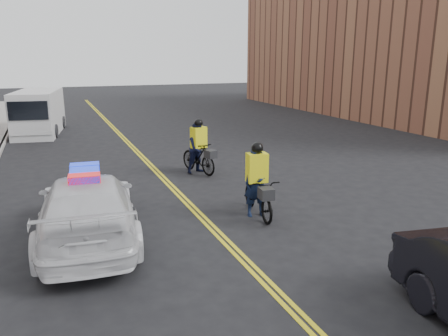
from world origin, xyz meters
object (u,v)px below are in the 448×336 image
Objects in this scene: cyclist_far at (199,152)px; police_cruiser at (87,208)px; cyclist_near at (257,191)px; cargo_van at (38,113)px.

police_cruiser is at bearing -149.30° from cyclist_far.
cyclist_near is (4.53, -0.07, -0.08)m from police_cruiser.
cyclist_near is (5.74, -16.84, -0.47)m from cargo_van.
cyclist_near reaches higher than police_cruiser.
cyclist_far is (4.55, 4.98, 0.01)m from police_cruiser.
cyclist_near is at bearing -62.49° from cargo_van.
police_cruiser is 2.67× the size of cyclist_far.
cyclist_near is 5.05m from cyclist_far.
cargo_van is at bearing 115.43° from cyclist_near.
police_cruiser is 0.93× the size of cargo_van.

